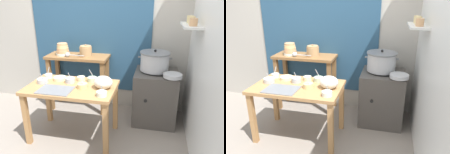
% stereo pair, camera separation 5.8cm
% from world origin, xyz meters
% --- Properties ---
extents(ground_plane, '(9.00, 9.00, 0.00)m').
position_xyz_m(ground_plane, '(0.00, 0.00, 0.00)').
color(ground_plane, gray).
extents(wall_back, '(4.40, 0.12, 2.60)m').
position_xyz_m(wall_back, '(0.08, 1.10, 1.30)').
color(wall_back, '#B2ADA3').
rests_on(wall_back, ground).
extents(wall_right, '(0.30, 3.20, 2.60)m').
position_xyz_m(wall_right, '(1.40, 0.20, 1.30)').
color(wall_right, white).
rests_on(wall_right, ground).
extents(prep_table, '(1.10, 0.66, 0.72)m').
position_xyz_m(prep_table, '(-0.11, 0.07, 0.61)').
color(prep_table, '#B27F4C').
rests_on(prep_table, ground).
extents(back_shelf_table, '(0.96, 0.40, 0.90)m').
position_xyz_m(back_shelf_table, '(-0.31, 0.83, 0.68)').
color(back_shelf_table, olive).
rests_on(back_shelf_table, ground).
extents(stove_block, '(0.60, 0.61, 0.78)m').
position_xyz_m(stove_block, '(0.91, 0.70, 0.38)').
color(stove_block, '#4C4742').
rests_on(stove_block, ground).
extents(steamer_pot, '(0.46, 0.41, 0.30)m').
position_xyz_m(steamer_pot, '(0.87, 0.72, 0.91)').
color(steamer_pot, '#B7BABF').
rests_on(steamer_pot, stove_block).
extents(clay_pot, '(0.19, 0.19, 0.18)m').
position_xyz_m(clay_pot, '(-0.17, 0.83, 0.98)').
color(clay_pot, tan).
rests_on(clay_pot, back_shelf_table).
extents(bowl_stack_enamel, '(0.20, 0.20, 0.19)m').
position_xyz_m(bowl_stack_enamel, '(-0.54, 0.81, 0.98)').
color(bowl_stack_enamel, silver).
rests_on(bowl_stack_enamel, back_shelf_table).
extents(ladle, '(0.31, 0.07, 0.07)m').
position_xyz_m(ladle, '(-0.41, 0.72, 0.94)').
color(ladle, '#B7BABF').
rests_on(ladle, back_shelf_table).
extents(serving_tray, '(0.40, 0.28, 0.01)m').
position_xyz_m(serving_tray, '(-0.25, -0.10, 0.72)').
color(serving_tray, slate).
rests_on(serving_tray, prep_table).
extents(plastic_bag, '(0.23, 0.19, 0.16)m').
position_xyz_m(plastic_bag, '(0.29, 0.08, 0.80)').
color(plastic_bag, silver).
rests_on(plastic_bag, prep_table).
extents(wide_pan, '(0.24, 0.24, 0.05)m').
position_xyz_m(wide_pan, '(1.11, 0.48, 0.80)').
color(wide_pan, '#B7BABF').
rests_on(wide_pan, stove_block).
extents(prep_bowl_0, '(0.14, 0.14, 0.14)m').
position_xyz_m(prep_bowl_0, '(-0.51, 0.09, 0.75)').
color(prep_bowl_0, '#B7BABF').
rests_on(prep_bowl_0, prep_table).
extents(prep_bowl_1, '(0.12, 0.12, 0.16)m').
position_xyz_m(prep_bowl_1, '(0.04, 0.04, 0.75)').
color(prep_bowl_1, '#E5C684').
rests_on(prep_bowl_1, prep_table).
extents(prep_bowl_2, '(0.10, 0.10, 0.15)m').
position_xyz_m(prep_bowl_2, '(-0.52, 0.27, 0.75)').
color(prep_bowl_2, silver).
rests_on(prep_bowl_2, prep_table).
extents(prep_bowl_3, '(0.16, 0.16, 0.04)m').
position_xyz_m(prep_bowl_3, '(-0.34, 0.24, 0.74)').
color(prep_bowl_3, beige).
rests_on(prep_bowl_3, prep_table).
extents(prep_bowl_4, '(0.12, 0.12, 0.17)m').
position_xyz_m(prep_bowl_4, '(0.10, 0.27, 0.75)').
color(prep_bowl_4, '#B7D1AD').
rests_on(prep_bowl_4, prep_table).
extents(prep_bowl_5, '(0.12, 0.12, 0.14)m').
position_xyz_m(prep_bowl_5, '(-0.17, 0.17, 0.76)').
color(prep_bowl_5, '#B7BABF').
rests_on(prep_bowl_5, prep_table).
extents(prep_bowl_6, '(0.10, 0.10, 0.05)m').
position_xyz_m(prep_bowl_6, '(-0.06, 0.27, 0.75)').
color(prep_bowl_6, beige).
rests_on(prep_bowl_6, prep_table).
extents(prep_bowl_7, '(0.12, 0.12, 0.14)m').
position_xyz_m(prep_bowl_7, '(0.33, -0.13, 0.75)').
color(prep_bowl_7, silver).
rests_on(prep_bowl_7, prep_table).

